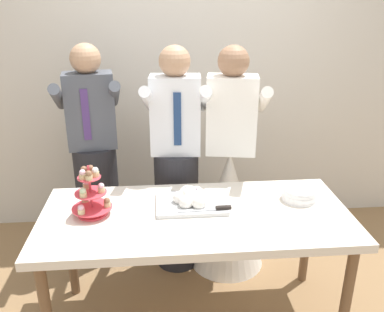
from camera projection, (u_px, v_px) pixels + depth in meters
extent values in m
cube|color=beige|center=(181.00, 60.00, 3.40)|extent=(5.20, 0.10, 2.90)
cube|color=silver|center=(196.00, 217.00, 2.38)|extent=(1.80, 0.80, 0.05)
cylinder|color=brown|center=(346.00, 300.00, 2.29)|extent=(0.06, 0.06, 0.72)
cylinder|color=brown|center=(70.00, 248.00, 2.75)|extent=(0.06, 0.06, 0.72)
cylinder|color=brown|center=(307.00, 237.00, 2.88)|extent=(0.06, 0.06, 0.72)
cylinder|color=#D83F4C|center=(93.00, 213.00, 2.36)|extent=(0.17, 0.17, 0.01)
cylinder|color=#D83F4C|center=(90.00, 191.00, 2.30)|extent=(0.01, 0.01, 0.31)
cylinder|color=#D83F4C|center=(92.00, 207.00, 2.34)|extent=(0.23, 0.23, 0.01)
cylinder|color=#D1B784|center=(107.00, 204.00, 2.34)|extent=(0.04, 0.04, 0.03)
sphere|color=brown|center=(107.00, 201.00, 2.33)|extent=(0.04, 0.04, 0.04)
cylinder|color=#D1B784|center=(85.00, 199.00, 2.40)|extent=(0.04, 0.04, 0.03)
sphere|color=white|center=(85.00, 196.00, 2.39)|extent=(0.04, 0.04, 0.04)
cylinder|color=#D1B784|center=(81.00, 212.00, 2.27)|extent=(0.04, 0.04, 0.03)
sphere|color=#EAB7C6|center=(81.00, 208.00, 2.26)|extent=(0.04, 0.04, 0.04)
cylinder|color=#D83F4C|center=(91.00, 193.00, 2.31)|extent=(0.18, 0.18, 0.01)
cylinder|color=#D1B784|center=(101.00, 190.00, 2.30)|extent=(0.04, 0.04, 0.03)
sphere|color=#EAB7C6|center=(101.00, 186.00, 2.30)|extent=(0.04, 0.04, 0.04)
cylinder|color=#D1B784|center=(87.00, 186.00, 2.35)|extent=(0.04, 0.04, 0.03)
sphere|color=#EAB7C6|center=(86.00, 182.00, 2.34)|extent=(0.04, 0.04, 0.04)
cylinder|color=#D1B784|center=(83.00, 195.00, 2.25)|extent=(0.04, 0.04, 0.03)
sphere|color=beige|center=(83.00, 191.00, 2.24)|extent=(0.04, 0.04, 0.04)
cylinder|color=#D83F4C|center=(89.00, 177.00, 2.27)|extent=(0.13, 0.13, 0.01)
cylinder|color=#D1B784|center=(96.00, 174.00, 2.27)|extent=(0.04, 0.04, 0.03)
sphere|color=white|center=(95.00, 170.00, 2.26)|extent=(0.04, 0.04, 0.04)
cylinder|color=#D1B784|center=(91.00, 172.00, 2.30)|extent=(0.04, 0.04, 0.03)
sphere|color=brown|center=(90.00, 168.00, 2.29)|extent=(0.04, 0.04, 0.04)
cylinder|color=#D1B784|center=(84.00, 173.00, 2.29)|extent=(0.04, 0.04, 0.03)
sphere|color=brown|center=(84.00, 169.00, 2.28)|extent=(0.04, 0.04, 0.04)
cylinder|color=#D1B784|center=(83.00, 177.00, 2.24)|extent=(0.04, 0.04, 0.03)
sphere|color=#EAB7C6|center=(82.00, 173.00, 2.23)|extent=(0.04, 0.04, 0.04)
cylinder|color=#D1B784|center=(89.00, 177.00, 2.23)|extent=(0.04, 0.04, 0.03)
sphere|color=brown|center=(89.00, 173.00, 2.22)|extent=(0.04, 0.04, 0.04)
cube|color=silver|center=(191.00, 203.00, 2.46)|extent=(0.42, 0.31, 0.02)
sphere|color=white|center=(198.00, 196.00, 2.45)|extent=(0.10, 0.10, 0.10)
sphere|color=white|center=(197.00, 192.00, 2.51)|extent=(0.08, 0.08, 0.08)
sphere|color=white|center=(187.00, 194.00, 2.47)|extent=(0.10, 0.10, 0.10)
sphere|color=white|center=(179.00, 198.00, 2.44)|extent=(0.08, 0.08, 0.08)
sphere|color=white|center=(186.00, 202.00, 2.38)|extent=(0.08, 0.08, 0.08)
sphere|color=white|center=(199.00, 202.00, 2.38)|extent=(0.09, 0.09, 0.09)
sphere|color=white|center=(191.00, 195.00, 2.44)|extent=(0.11, 0.11, 0.11)
sphere|color=#DB474C|center=(186.00, 189.00, 2.44)|extent=(0.02, 0.02, 0.02)
sphere|color=#DB474C|center=(189.00, 187.00, 2.45)|extent=(0.02, 0.02, 0.02)
sphere|color=#2D1938|center=(196.00, 190.00, 2.42)|extent=(0.02, 0.02, 0.02)
sphere|color=#2D1938|center=(195.00, 189.00, 2.44)|extent=(0.02, 0.02, 0.02)
cube|color=silver|center=(198.00, 210.00, 2.35)|extent=(0.23, 0.03, 0.00)
cube|color=black|center=(223.00, 208.00, 2.36)|extent=(0.09, 0.03, 0.02)
cylinder|color=white|center=(299.00, 199.00, 2.53)|extent=(0.21, 0.21, 0.01)
cylinder|color=white|center=(299.00, 197.00, 2.52)|extent=(0.21, 0.21, 0.01)
cylinder|color=white|center=(299.00, 196.00, 2.52)|extent=(0.21, 0.21, 0.01)
cylinder|color=white|center=(300.00, 194.00, 2.51)|extent=(0.21, 0.21, 0.01)
cylinder|color=white|center=(300.00, 192.00, 2.51)|extent=(0.21, 0.21, 0.01)
cylinder|color=white|center=(300.00, 191.00, 2.51)|extent=(0.21, 0.21, 0.01)
cylinder|color=white|center=(300.00, 189.00, 2.51)|extent=(0.21, 0.21, 0.01)
cylinder|color=#232328|center=(177.00, 209.00, 3.06)|extent=(0.32, 0.32, 0.92)
cube|color=white|center=(175.00, 115.00, 2.79)|extent=(0.35, 0.22, 0.54)
sphere|color=tan|center=(175.00, 61.00, 2.66)|extent=(0.21, 0.21, 0.21)
cylinder|color=white|center=(148.00, 100.00, 2.75)|extent=(0.11, 0.49, 0.28)
cylinder|color=white|center=(205.00, 100.00, 2.75)|extent=(0.11, 0.49, 0.28)
cube|color=navy|center=(177.00, 119.00, 2.69)|extent=(0.05, 0.02, 0.36)
cone|color=white|center=(228.00, 209.00, 3.06)|extent=(0.56, 0.56, 0.92)
cube|color=white|center=(232.00, 115.00, 2.79)|extent=(0.37, 0.25, 0.54)
sphere|color=#997054|center=(234.00, 61.00, 2.66)|extent=(0.21, 0.21, 0.21)
cylinder|color=white|center=(207.00, 99.00, 2.77)|extent=(0.16, 0.49, 0.28)
cylinder|color=white|center=(263.00, 100.00, 2.74)|extent=(0.16, 0.49, 0.28)
cylinder|color=#232328|center=(99.00, 202.00, 3.16)|extent=(0.32, 0.32, 0.92)
cube|color=#4C515B|center=(90.00, 111.00, 2.89)|extent=(0.37, 0.25, 0.54)
sphere|color=tan|center=(85.00, 59.00, 2.76)|extent=(0.21, 0.21, 0.21)
cylinder|color=#4C515B|center=(58.00, 97.00, 2.81)|extent=(0.15, 0.49, 0.28)
cylinder|color=#4C515B|center=(114.00, 94.00, 2.89)|extent=(0.15, 0.49, 0.28)
cube|color=#4C3372|center=(86.00, 115.00, 2.79)|extent=(0.05, 0.02, 0.36)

